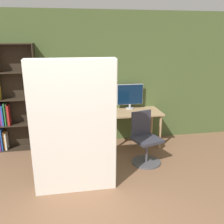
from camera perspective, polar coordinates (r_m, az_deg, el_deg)
wall_back at (r=5.17m, az=-9.40°, el=7.23°), size 8.00×0.06×2.70m
desk at (r=5.15m, az=4.74°, el=-0.95°), size 1.15×0.65×0.72m
monitor at (r=5.26m, az=4.14°, el=3.84°), size 0.56×0.17×0.53m
office_chair at (r=4.53m, az=7.56°, el=-6.93°), size 0.55×0.55×0.93m
bookshelf at (r=5.22m, az=-22.17°, el=2.44°), size 0.83×0.29×2.08m
mattress_near at (r=3.49m, az=-8.63°, el=-3.88°), size 1.17×0.26×1.93m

